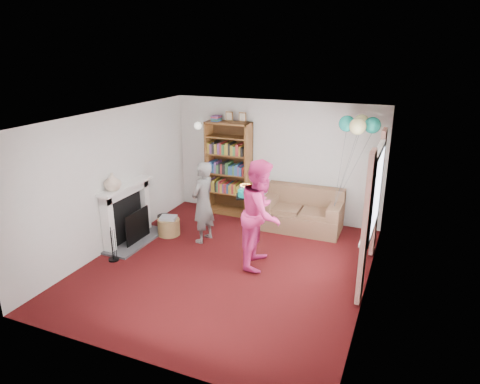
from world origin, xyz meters
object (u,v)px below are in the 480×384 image
at_px(sofa, 302,213).
at_px(bookcase, 229,169).
at_px(person_magenta, 261,214).
at_px(person_striped, 203,202).
at_px(birthday_cake, 246,193).

bearing_deg(sofa, bookcase, 171.23).
xyz_separation_m(bookcase, person_magenta, (1.47, -1.99, -0.08)).
xyz_separation_m(sofa, person_striped, (-1.57, -1.31, 0.46)).
relative_size(sofa, person_magenta, 0.86).
bearing_deg(person_magenta, person_striped, 64.40).
relative_size(person_striped, person_magenta, 0.85).
bearing_deg(person_magenta, bookcase, 29.32).
bearing_deg(sofa, birthday_cake, -115.26).
height_order(person_striped, person_magenta, person_magenta).
relative_size(bookcase, person_magenta, 1.23).
bearing_deg(person_magenta, sofa, -15.43).
distance_m(sofa, person_striped, 2.10).
relative_size(bookcase, sofa, 1.42).
bearing_deg(sofa, person_magenta, -99.30).
bearing_deg(bookcase, person_magenta, -53.63).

